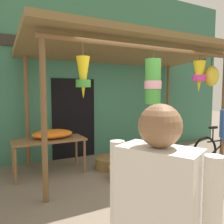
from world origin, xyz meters
TOP-DOWN VIEW (x-y plane):
  - ground_plane at (0.00, 0.00)m, footprint 30.00×30.00m
  - shop_facade at (-0.00, 2.38)m, footprint 9.10×0.29m
  - market_stall_canopy at (0.34, 0.98)m, footprint 4.53×2.38m
  - display_table at (-1.41, 1.36)m, footprint 1.43×0.63m
  - flower_heap_on_table at (-1.31, 1.41)m, footprint 0.82×0.58m
  - folding_chair at (0.83, 0.42)m, footprint 0.52×0.52m
  - wicker_basket_by_table at (-0.25, 1.06)m, footprint 0.51×0.51m
  - wicker_basket_spare at (-0.23, 0.43)m, footprint 0.54×0.54m
  - parked_bicycle at (2.27, 0.16)m, footprint 1.75×0.44m

SIDE VIEW (x-z plane):
  - ground_plane at x=0.00m, z-range 0.00..0.00m
  - wicker_basket_spare at x=-0.23m, z-range 0.00..0.24m
  - wicker_basket_by_table at x=-0.25m, z-range 0.00..0.25m
  - parked_bicycle at x=2.27m, z-range -0.11..0.81m
  - folding_chair at x=0.83m, z-range 0.08..0.92m
  - display_table at x=-1.41m, z-range 0.28..1.00m
  - flower_heap_on_table at x=-1.31m, z-range 0.72..0.89m
  - shop_facade at x=0.00m, z-range 0.00..4.49m
  - market_stall_canopy at x=0.34m, z-range 1.06..3.81m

